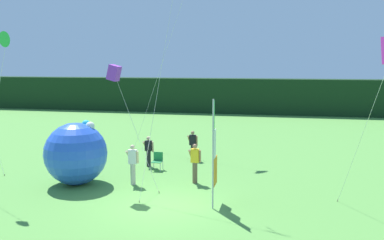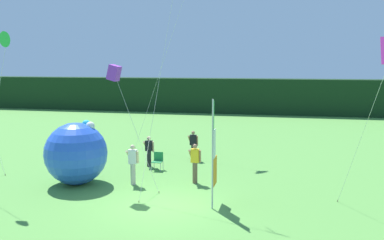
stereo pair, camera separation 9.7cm
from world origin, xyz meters
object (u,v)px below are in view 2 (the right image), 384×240
Objects in this scene: inflatable_balloon at (76,153)px; kite_purple_box_5 at (114,73)px; person_near_banner at (149,150)px; person_far_right at (195,162)px; person_far_left at (133,163)px; folding_chair at (158,160)px; kite_green_delta_4 at (7,40)px; banner_flag at (214,155)px; person_mid_field at (193,145)px.

kite_purple_box_5 is at bearing 0.57° from inflatable_balloon.
person_far_right is (2.96, -2.49, 0.11)m from person_near_banner.
person_far_right is at bearing -40.03° from person_near_banner.
person_near_banner is 3.30m from person_far_left.
person_far_right is 2.00× the size of folding_chair.
person_near_banner is 1.78× the size of folding_chair.
inflatable_balloon is 3.17× the size of folding_chair.
person_near_banner is at bearing 139.97° from person_far_right.
kite_green_delta_4 reaches higher than folding_chair.
person_far_left is 2.76m from person_far_right.
banner_flag is at bearing -65.40° from person_far_right.
folding_chair is 0.13× the size of kite_green_delta_4.
person_far_right reaches higher than person_near_banner.
folding_chair is (-1.29, -2.49, -0.36)m from person_mid_field.
inflatable_balloon is 0.43× the size of kite_green_delta_4.
person_near_banner is 8.67m from kite_green_delta_4.
banner_flag reaches higher than person_far_right.
banner_flag is 6.64m from inflatable_balloon.
inflatable_balloon is 4.31m from folding_chair.
banner_flag is at bearing -51.40° from person_near_banner.
person_near_banner is 0.89× the size of person_far_right.
kite_green_delta_4 is 1.25× the size of kite_purple_box_5.
person_far_right is 5.26m from kite_purple_box_5.
person_far_right is at bearing 21.06° from kite_purple_box_5.
kite_purple_box_5 is (-0.27, -3.73, 4.08)m from person_near_banner.
kite_green_delta_4 reaches higher than person_mid_field.
person_far_left is at bearing 37.08° from kite_purple_box_5.
folding_chair is at bearing 73.75° from kite_purple_box_5.
person_far_left is 0.34× the size of kite_purple_box_5.
person_far_right is at bearing 16.84° from person_far_left.
person_near_banner is at bearing 85.88° from kite_purple_box_5.
person_near_banner is 0.97× the size of person_mid_field.
inflatable_balloon is 4.00m from kite_purple_box_5.
kite_purple_box_5 is (-2.21, -5.64, 4.06)m from person_mid_field.
folding_chair is (-2.31, 1.90, -0.44)m from person_far_right.
person_near_banner is 0.56× the size of inflatable_balloon.
inflatable_balloon is (-2.47, -0.46, 0.43)m from person_far_left.
kite_purple_box_5 reaches higher than folding_chair.
kite_purple_box_5 is at bearing -111.40° from person_mid_field.
person_near_banner is at bearing 52.24° from kite_green_delta_4.
person_far_left is at bearing -96.96° from folding_chair.
person_far_right is (2.64, 0.80, -0.01)m from person_far_left.
person_mid_field is at bearing 50.03° from kite_green_delta_4.
kite_green_delta_4 is (-8.41, 0.00, 4.31)m from banner_flag.
kite_green_delta_4 reaches higher than inflatable_balloon.
inflatable_balloon is at bearing -125.87° from person_mid_field.
person_near_banner is 0.88× the size of person_far_left.
kite_green_delta_4 is at bearing -127.76° from person_near_banner.
person_near_banner is 5.54m from kite_purple_box_5.
person_far_left is 1.01× the size of person_far_right.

